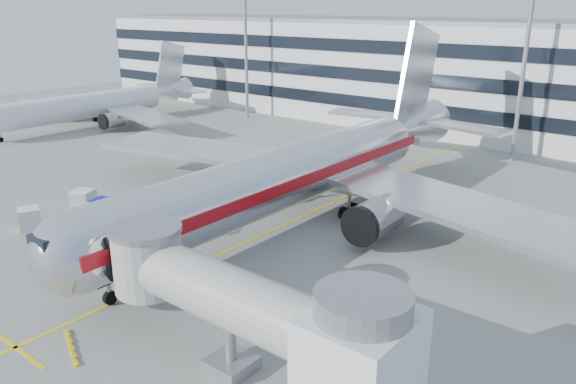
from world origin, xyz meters
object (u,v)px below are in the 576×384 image
Objects in this scene: belt_loader at (199,220)px; baggage_tug at (105,213)px; main_jet at (304,170)px; cargo_container_left at (84,200)px; cargo_container_front at (30,219)px; cargo_container_right at (88,214)px; ramp_worker at (125,217)px.

belt_loader is 8.12m from baggage_tug.
main_jet reaches higher than cargo_container_left.
belt_loader is at bearing 40.49° from cargo_container_front.
cargo_container_right is at bearing -135.75° from main_jet.
main_jet reaches higher than belt_loader.
baggage_tug is 1.53m from cargo_container_right.
cargo_container_front is (-2.58, -3.73, 0.10)m from cargo_container_right.
cargo_container_right is at bearing -27.01° from cargo_container_left.
cargo_container_front is (-10.60, -9.05, 0.30)m from belt_loader.
belt_loader is 11.73m from cargo_container_left.
main_jet reaches higher than cargo_container_right.
cargo_container_left reaches higher than cargo_container_front.
main_jet reaches higher than cargo_container_front.
cargo_container_front is at bearing -124.67° from cargo_container_right.
cargo_container_front is (0.51, -5.31, -0.05)m from cargo_container_left.
ramp_worker reaches higher than cargo_container_right.
cargo_container_left is 5.33m from cargo_container_front.
belt_loader is at bearing 33.57° from cargo_container_right.
cargo_container_front is (-3.75, -4.70, -0.02)m from baggage_tug.
baggage_tug is 1.34× the size of cargo_container_left.
cargo_container_right is at bearing -140.34° from baggage_tug.
belt_loader is at bearing 32.43° from baggage_tug.
cargo_container_front is at bearing -133.57° from main_jet.
baggage_tug is at bearing -147.57° from belt_loader.
baggage_tug reaches higher than cargo_container_right.
baggage_tug is at bearing -8.09° from cargo_container_left.
cargo_container_right is (-1.17, -0.97, -0.12)m from baggage_tug.
cargo_container_left is 1.46× the size of ramp_worker.
cargo_container_front is at bearing -139.51° from belt_loader.
belt_loader is at bearing 21.65° from ramp_worker.
baggage_tug is at bearing -179.46° from ramp_worker.
cargo_container_right is (-8.02, -5.32, 0.21)m from belt_loader.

